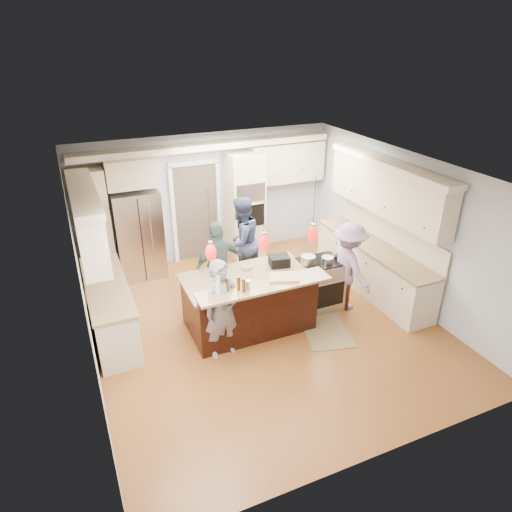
{
  "coord_description": "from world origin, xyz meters",
  "views": [
    {
      "loc": [
        -2.72,
        -5.91,
        4.52
      ],
      "look_at": [
        0.0,
        0.35,
        1.15
      ],
      "focal_mm": 32.0,
      "sensor_mm": 36.0,
      "label": 1
    }
  ],
  "objects": [
    {
      "name": "ground_plane",
      "position": [
        0.0,
        0.0,
        0.0
      ],
      "size": [
        6.0,
        6.0,
        0.0
      ],
      "primitive_type": "plane",
      "color": "brown",
      "rests_on": "ground"
    },
    {
      "name": "room_shell",
      "position": [
        0.0,
        0.0,
        1.82
      ],
      "size": [
        5.54,
        6.04,
        2.72
      ],
      "color": "#B2BCC6",
      "rests_on": "ground"
    },
    {
      "name": "refrigerator",
      "position": [
        -1.55,
        2.64,
        0.9
      ],
      "size": [
        0.9,
        0.7,
        1.8
      ],
      "primitive_type": "cube",
      "color": "#B7B7BC",
      "rests_on": "ground"
    },
    {
      "name": "oven_column",
      "position": [
        0.75,
        2.67,
        1.15
      ],
      "size": [
        0.72,
        0.69,
        2.3
      ],
      "color": "beige",
      "rests_on": "ground"
    },
    {
      "name": "back_upper_cabinets",
      "position": [
        -0.75,
        2.76,
        1.67
      ],
      "size": [
        5.3,
        0.61,
        2.54
      ],
      "color": "beige",
      "rests_on": "ground"
    },
    {
      "name": "right_counter_run",
      "position": [
        2.44,
        0.3,
        1.06
      ],
      "size": [
        0.64,
        3.1,
        2.51
      ],
      "color": "beige",
      "rests_on": "ground"
    },
    {
      "name": "left_cabinets",
      "position": [
        -2.44,
        0.8,
        1.06
      ],
      "size": [
        0.64,
        2.3,
        2.51
      ],
      "color": "beige",
      "rests_on": "ground"
    },
    {
      "name": "kitchen_island",
      "position": [
        -0.25,
        0.07,
        0.49
      ],
      "size": [
        2.1,
        1.46,
        1.12
      ],
      "color": "black",
      "rests_on": "ground"
    },
    {
      "name": "island_range",
      "position": [
        1.16,
        0.15,
        0.46
      ],
      "size": [
        0.82,
        0.71,
        0.92
      ],
      "color": "#B7B7BC",
      "rests_on": "ground"
    },
    {
      "name": "pendant_lights",
      "position": [
        -0.25,
        -0.51,
        1.8
      ],
      "size": [
        1.75,
        0.15,
        1.03
      ],
      "color": "black",
      "rests_on": "ground"
    },
    {
      "name": "person_bar_end",
      "position": [
        -0.9,
        -0.45,
        0.8
      ],
      "size": [
        0.65,
        0.49,
        1.61
      ],
      "primitive_type": "imported",
      "rotation": [
        0.0,
        0.0,
        0.19
      ],
      "color": "slate",
      "rests_on": "ground"
    },
    {
      "name": "person_far_left",
      "position": [
        0.18,
        1.49,
        0.9
      ],
      "size": [
        1.07,
        0.97,
        1.8
      ],
      "primitive_type": "imported",
      "rotation": [
        0.0,
        0.0,
        3.55
      ],
      "color": "navy",
      "rests_on": "ground"
    },
    {
      "name": "person_far_right",
      "position": [
        -0.5,
        0.85,
        0.83
      ],
      "size": [
        1.04,
        0.62,
        1.66
      ],
      "primitive_type": "imported",
      "rotation": [
        0.0,
        0.0,
        3.37
      ],
      "color": "#425C5D",
      "rests_on": "ground"
    },
    {
      "name": "person_range_side",
      "position": [
        1.6,
        -0.04,
        0.81
      ],
      "size": [
        0.71,
        1.11,
        1.62
      ],
      "primitive_type": "imported",
      "rotation": [
        0.0,
        0.0,
        1.68
      ],
      "color": "#9879A3",
      "rests_on": "ground"
    },
    {
      "name": "floor_rug",
      "position": [
        0.87,
        -0.58,
        0.01
      ],
      "size": [
        0.95,
        1.2,
        0.01
      ],
      "primitive_type": "cube",
      "rotation": [
        0.0,
        0.0,
        -0.24
      ],
      "color": "olive",
      "rests_on": "ground"
    },
    {
      "name": "water_bottle",
      "position": [
        -0.96,
        -0.51,
        1.28
      ],
      "size": [
        0.09,
        0.09,
        0.32
      ],
      "primitive_type": "cylinder",
      "rotation": [
        0.0,
        0.0,
        0.2
      ],
      "color": "silver",
      "rests_on": "kitchen_island"
    },
    {
      "name": "beer_bottle_a",
      "position": [
        -0.82,
        -0.48,
        1.23
      ],
      "size": [
        0.07,
        0.07,
        0.22
      ],
      "primitive_type": "cylinder",
      "rotation": [
        0.0,
        0.0,
        -0.37
      ],
      "color": "#472C0C",
      "rests_on": "kitchen_island"
    },
    {
      "name": "beer_bottle_b",
      "position": [
        -0.61,
        -0.6,
        1.23
      ],
      "size": [
        0.06,
        0.06,
        0.22
      ],
      "primitive_type": "cylinder",
      "rotation": [
        0.0,
        0.0,
        -0.01
      ],
      "color": "#472C0C",
      "rests_on": "kitchen_island"
    },
    {
      "name": "beer_bottle_c",
      "position": [
        -0.66,
        -0.53,
        1.23
      ],
      "size": [
        0.06,
        0.06,
        0.22
      ],
      "primitive_type": "cylinder",
      "rotation": [
        0.0,
        0.0,
        0.1
      ],
      "color": "#472C0C",
      "rests_on": "kitchen_island"
    },
    {
      "name": "drink_can",
      "position": [
        -0.52,
        -0.54,
        1.19
      ],
      "size": [
        0.08,
        0.08,
        0.14
      ],
      "primitive_type": "cylinder",
      "rotation": [
        0.0,
        0.0,
        -0.15
      ],
      "color": "#B7B7BC",
      "rests_on": "kitchen_island"
    },
    {
      "name": "cutting_board",
      "position": [
        0.1,
        -0.47,
        1.14
      ],
      "size": [
        0.53,
        0.45,
        0.04
      ],
      "primitive_type": "cube",
      "rotation": [
        0.0,
        0.0,
        -0.34
      ],
      "color": "tan",
      "rests_on": "kitchen_island"
    },
    {
      "name": "pot_large",
      "position": [
        0.89,
        0.15,
        0.99
      ],
      "size": [
        0.25,
        0.25,
        0.15
      ],
      "primitive_type": "cylinder",
      "color": "#B7B7BC",
      "rests_on": "island_range"
    },
    {
      "name": "pot_small",
      "position": [
        1.22,
        0.06,
        0.97
      ],
      "size": [
        0.21,
        0.21,
        0.1
      ],
      "primitive_type": "cylinder",
      "color": "#B7B7BC",
      "rests_on": "island_range"
    }
  ]
}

